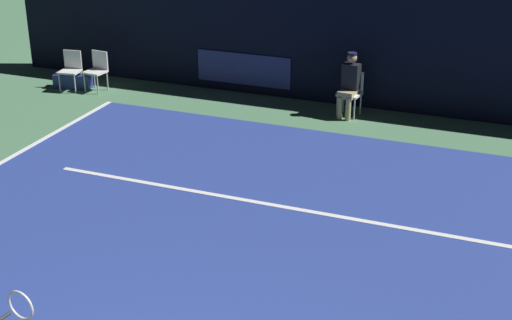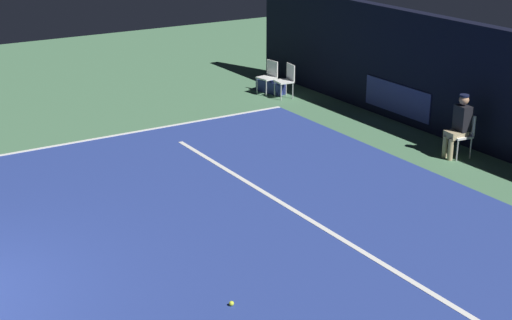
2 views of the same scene
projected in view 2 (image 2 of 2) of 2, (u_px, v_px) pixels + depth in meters
name	position (u px, v px, depth m)	size (l,w,h in m)	color
ground_plane	(201.00, 235.00, 12.37)	(34.48, 34.48, 0.00)	#4C7A56
court_surface	(201.00, 234.00, 12.37)	(11.13, 10.32, 0.01)	navy
line_sideline_right	(82.00, 141.00, 16.77)	(0.10, 10.32, 0.01)	white
line_service	(293.00, 210.00, 13.26)	(8.68, 0.10, 0.01)	white
back_wall	(509.00, 96.00, 15.41)	(17.61, 0.33, 2.60)	black
line_judge_on_chair	(460.00, 125.00, 15.62)	(0.49, 0.56, 1.32)	white
courtside_chair_near	(269.00, 75.00, 20.42)	(0.49, 0.47, 0.88)	white
courtside_chair_far	(286.00, 79.00, 20.06)	(0.48, 0.46, 0.88)	white
tennis_ball	(231.00, 303.00, 10.27)	(0.07, 0.07, 0.07)	#CCE033
equipment_bag	(271.00, 87.00, 20.65)	(0.84, 0.32, 0.32)	navy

